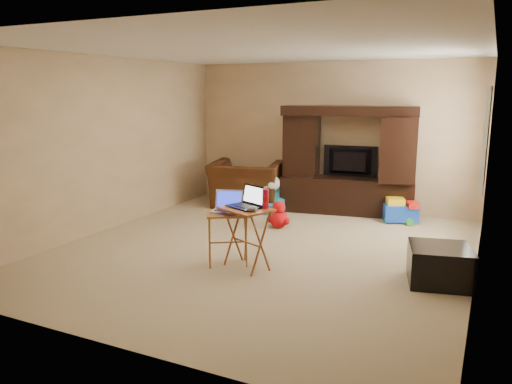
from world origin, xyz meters
The scene contains 22 objects.
floor centered at (0.00, 0.00, 0.00)m, with size 5.50×5.50×0.00m, color tan.
ceiling centered at (0.00, 0.00, 2.50)m, with size 5.50×5.50×0.00m, color silver.
wall_back centered at (0.00, 2.75, 1.25)m, with size 5.00×5.00×0.00m, color tan.
wall_front centered at (0.00, -2.75, 1.25)m, with size 5.00×5.00×0.00m, color tan.
wall_left centered at (-2.50, 0.00, 1.25)m, with size 5.50×5.50×0.00m, color tan.
wall_right centered at (2.50, 0.00, 1.25)m, with size 5.50×5.50×0.00m, color tan.
window_pane centered at (2.48, 1.55, 1.40)m, with size 1.20×1.20×0.00m, color white.
window_frame centered at (2.46, 1.55, 1.40)m, with size 0.06×1.14×1.34m, color white.
entertainment_center centered at (0.41, 2.45, 0.89)m, with size 2.17×0.54×1.77m, color black.
television centered at (0.41, 2.56, 0.85)m, with size 0.90×0.12×0.52m, color black.
recliner centered at (-1.33, 2.19, 0.39)m, with size 1.21×1.06×0.79m, color #40200D.
child_rocker centered at (-0.74, 1.88, 0.27)m, with size 0.41×0.47×0.54m, color teal, non-canonical shape.
plush_toy centered at (-0.24, 1.08, 0.21)m, with size 0.37×0.31×0.41m, color red, non-canonical shape.
push_toy centered at (1.35, 2.18, 0.19)m, with size 0.52×0.37×0.39m, color blue, non-canonical shape.
ottoman centered at (2.16, -0.20, 0.20)m, with size 0.62×0.62×0.40m, color black.
tray_table_left centered at (-0.14, -0.66, 0.31)m, with size 0.48×0.39×0.63m, color #AC6829.
tray_table_right centered at (0.11, -0.67, 0.36)m, with size 0.55×0.44×0.71m, color #A85228.
laptop_left centered at (-0.17, -0.63, 0.75)m, with size 0.33×0.27×0.24m, color #ABAAAF.
laptop_right centered at (0.07, -0.65, 0.83)m, with size 0.37×0.30×0.24m, color black.
mouse_left centered at (0.05, -0.73, 0.65)m, with size 0.08×0.13×0.05m, color silver.
mouse_right centered at (0.24, -0.79, 0.74)m, with size 0.09×0.14×0.06m, color #3D3E42.
water_bottle centered at (0.31, -0.59, 0.82)m, with size 0.07×0.07×0.22m, color red.
Camera 1 is at (2.57, -5.56, 2.00)m, focal length 35.00 mm.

